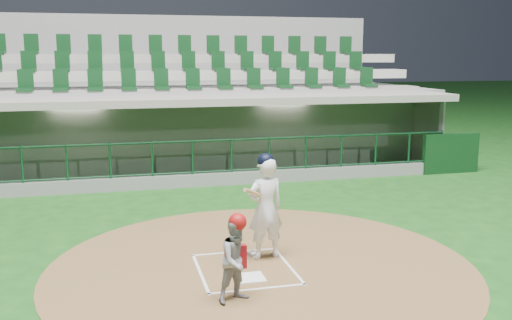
{
  "coord_description": "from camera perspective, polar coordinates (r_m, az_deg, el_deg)",
  "views": [
    {
      "loc": [
        -2.02,
        -9.06,
        3.52
      ],
      "look_at": [
        0.92,
        2.6,
        1.3
      ],
      "focal_mm": 40.0,
      "sensor_mm": 36.0,
      "label": 1
    }
  ],
  "objects": [
    {
      "name": "home_plate",
      "position": [
        9.28,
        -0.53,
        -11.68
      ],
      "size": [
        0.43,
        0.43,
        0.02
      ],
      "primitive_type": "cube",
      "color": "white",
      "rests_on": "dirt_circle"
    },
    {
      "name": "dirt_circle",
      "position": [
        9.81,
        0.51,
        -10.54
      ],
      "size": [
        7.2,
        7.2,
        0.01
      ],
      "primitive_type": "cylinder",
      "color": "brown",
      "rests_on": "ground"
    },
    {
      "name": "batter",
      "position": [
        9.87,
        0.94,
        -4.67
      ],
      "size": [
        0.9,
        0.91,
        1.87
      ],
      "color": "white",
      "rests_on": "dirt_circle"
    },
    {
      "name": "seating_deck",
      "position": [
        20.17,
        -8.34,
        4.39
      ],
      "size": [
        17.0,
        6.72,
        5.15
      ],
      "color": "gray",
      "rests_on": "ground"
    },
    {
      "name": "catcher",
      "position": [
        8.29,
        -1.84,
        -9.78
      ],
      "size": [
        0.72,
        0.65,
        1.31
      ],
      "color": "#949399",
      "rests_on": "dirt_circle"
    },
    {
      "name": "batter_box_chalk",
      "position": [
        9.65,
        -1.1,
        -10.84
      ],
      "size": [
        1.55,
        1.8,
        0.01
      ],
      "color": "white",
      "rests_on": "ground"
    },
    {
      "name": "ground",
      "position": [
        9.92,
        -1.49,
        -10.32
      ],
      "size": [
        120.0,
        120.0,
        0.0
      ],
      "primitive_type": "plane",
      "color": "#144614",
      "rests_on": "ground"
    },
    {
      "name": "dugout_structure",
      "position": [
        17.2,
        -7.03,
        1.84
      ],
      "size": [
        16.4,
        3.7,
        3.0
      ],
      "color": "slate",
      "rests_on": "ground"
    }
  ]
}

